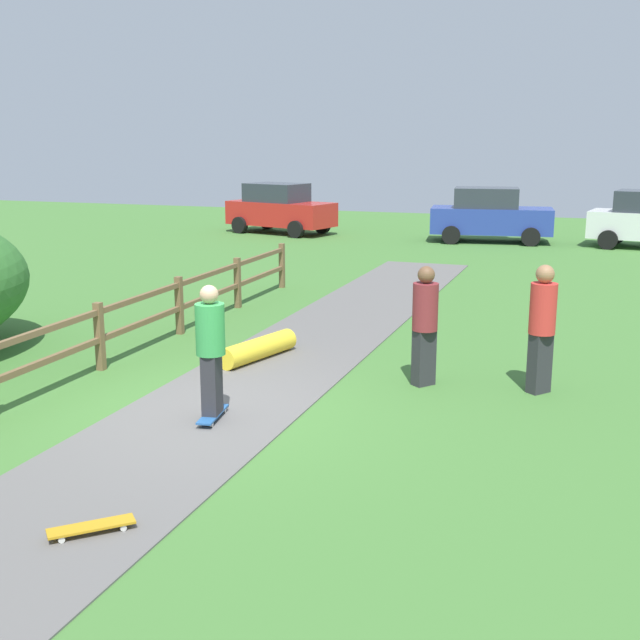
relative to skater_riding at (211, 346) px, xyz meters
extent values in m
plane|color=#427533|center=(-0.17, 0.27, -1.02)|extent=(60.00, 60.00, 0.00)
cube|color=#605E5B|center=(-0.17, 0.27, -1.01)|extent=(2.40, 28.00, 0.02)
cube|color=brown|center=(-2.77, 1.55, -0.47)|extent=(0.12, 0.12, 1.10)
cube|color=brown|center=(-2.77, 4.13, -0.47)|extent=(0.12, 0.12, 1.10)
cube|color=brown|center=(-2.77, 6.70, -0.47)|extent=(0.12, 0.12, 1.10)
cube|color=brown|center=(-2.77, 9.27, -0.47)|extent=(0.12, 0.12, 1.10)
cube|color=brown|center=(-2.77, 0.27, -0.52)|extent=(0.08, 18.00, 0.09)
cube|color=brown|center=(-2.77, 0.27, -0.07)|extent=(0.08, 18.00, 0.09)
cube|color=#265999|center=(0.00, 0.00, -0.93)|extent=(0.32, 0.82, 0.02)
cylinder|color=silver|center=(-0.12, 0.26, -0.97)|extent=(0.04, 0.06, 0.06)
cylinder|color=silver|center=(0.03, 0.29, -0.97)|extent=(0.04, 0.06, 0.06)
cylinder|color=silver|center=(-0.03, -0.29, -0.97)|extent=(0.04, 0.06, 0.06)
cylinder|color=silver|center=(0.12, -0.26, -0.97)|extent=(0.04, 0.06, 0.06)
cube|color=#2D2D33|center=(0.00, 0.00, -0.52)|extent=(0.25, 0.35, 0.80)
cylinder|color=green|center=(0.00, 0.00, 0.22)|extent=(0.44, 0.44, 0.67)
sphere|color=tan|center=(0.00, 0.00, 0.67)|extent=(0.24, 0.24, 0.24)
cylinder|color=yellow|center=(-0.63, 2.92, -0.82)|extent=(0.78, 1.70, 0.36)
sphere|color=red|center=(-1.55, 3.17, -0.82)|extent=(0.26, 0.26, 0.26)
cube|color=#BF8C19|center=(0.35, -3.20, -0.93)|extent=(0.72, 0.70, 0.02)
cylinder|color=silver|center=(0.50, -2.95, -0.97)|extent=(0.06, 0.06, 0.06)
cylinder|color=silver|center=(0.61, -3.06, -0.97)|extent=(0.06, 0.06, 0.06)
cylinder|color=silver|center=(0.10, -3.34, -0.97)|extent=(0.06, 0.06, 0.06)
cylinder|color=silver|center=(0.20, -3.44, -0.97)|extent=(0.06, 0.06, 0.06)
cube|color=#2D2D33|center=(3.93, 2.68, -0.58)|extent=(0.36, 0.37, 0.88)
cylinder|color=red|center=(3.93, 2.68, 0.23)|extent=(0.53, 0.53, 0.74)
sphere|color=#9E704C|center=(3.93, 2.68, 0.73)|extent=(0.27, 0.27, 0.27)
cube|color=#2D2D33|center=(2.27, 2.48, -0.60)|extent=(0.35, 0.38, 0.85)
cylinder|color=maroon|center=(2.27, 2.48, 0.18)|extent=(0.53, 0.53, 0.71)
sphere|color=brown|center=(2.27, 2.48, 0.66)|extent=(0.25, 0.25, 0.25)
cylinder|color=black|center=(5.11, 21.14, -0.70)|extent=(0.67, 0.34, 0.64)
cylinder|color=black|center=(4.82, 19.41, -0.70)|extent=(0.67, 0.34, 0.64)
cube|color=red|center=(-7.19, 20.06, -0.25)|extent=(4.49, 2.71, 0.90)
cube|color=#2D333D|center=(-7.38, 20.11, 0.55)|extent=(2.52, 2.07, 0.70)
cylinder|color=black|center=(-5.66, 20.56, -0.70)|extent=(0.68, 0.40, 0.64)
cylinder|color=black|center=(-6.11, 18.86, -0.70)|extent=(0.68, 0.40, 0.64)
cylinder|color=black|center=(-8.27, 21.25, -0.70)|extent=(0.68, 0.40, 0.64)
cylinder|color=black|center=(-8.72, 19.55, -0.70)|extent=(0.68, 0.40, 0.64)
cube|color=#283D99|center=(0.87, 20.06, -0.25)|extent=(4.39, 2.25, 0.90)
cube|color=#2D333D|center=(0.67, 20.03, 0.55)|extent=(2.39, 1.84, 0.70)
cylinder|color=black|center=(2.09, 21.11, -0.70)|extent=(0.67, 0.32, 0.64)
cylinder|color=black|center=(2.32, 19.37, -0.70)|extent=(0.67, 0.32, 0.64)
cylinder|color=black|center=(-0.59, 20.75, -0.70)|extent=(0.67, 0.32, 0.64)
cylinder|color=black|center=(-0.35, 19.00, -0.70)|extent=(0.67, 0.32, 0.64)
camera|label=1|loc=(4.68, -9.01, 2.62)|focal=45.28mm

